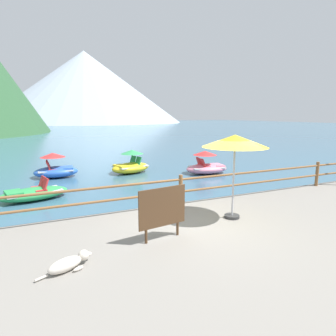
# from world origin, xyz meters

# --- Properties ---
(ground_plane) EXTENTS (200.00, 200.00, 0.00)m
(ground_plane) POSITION_xyz_m (0.00, 40.00, 0.00)
(ground_plane) COLOR #38607A
(promenade_dock) EXTENTS (28.00, 8.00, 0.40)m
(promenade_dock) POSITION_xyz_m (0.00, -2.20, 0.20)
(promenade_dock) COLOR gray
(promenade_dock) RESTS_ON ground
(dock_railing) EXTENTS (23.92, 0.12, 0.95)m
(dock_railing) POSITION_xyz_m (0.00, 1.55, 0.99)
(dock_railing) COLOR brown
(dock_railing) RESTS_ON promenade_dock
(sign_board) EXTENTS (1.17, 0.21, 1.19)m
(sign_board) POSITION_xyz_m (-1.50, -0.50, 1.13)
(sign_board) COLOR beige
(sign_board) RESTS_ON promenade_dock
(beach_umbrella) EXTENTS (1.70, 1.70, 2.24)m
(beach_umbrella) POSITION_xyz_m (0.75, -0.03, 2.45)
(beach_umbrella) COLOR #B2B2B7
(beach_umbrella) RESTS_ON promenade_dock
(dog_resting) EXTENTS (1.02, 0.54, 0.26)m
(dog_resting) POSITION_xyz_m (-3.55, -1.00, 0.52)
(dog_resting) COLOR beige
(dog_resting) RESTS_ON promenade_dock
(pedal_boat_1) EXTENTS (2.49, 1.88, 1.26)m
(pedal_boat_1) POSITION_xyz_m (0.73, 8.97, 0.43)
(pedal_boat_1) COLOR yellow
(pedal_boat_1) RESTS_ON ground
(pedal_boat_2) EXTENTS (2.45, 1.61, 1.24)m
(pedal_boat_2) POSITION_xyz_m (4.40, 7.10, 0.42)
(pedal_boat_2) COLOR pink
(pedal_boat_2) RESTS_ON ground
(pedal_boat_3) EXTENTS (2.64, 1.62, 0.82)m
(pedal_boat_3) POSITION_xyz_m (-4.12, 5.54, 0.25)
(pedal_boat_3) COLOR green
(pedal_boat_3) RESTS_ON ground
(pedal_boat_4) EXTENTS (2.19, 1.39, 1.26)m
(pedal_boat_4) POSITION_xyz_m (-3.07, 9.43, 0.43)
(pedal_boat_4) COLOR blue
(pedal_boat_4) RESTS_ON ground
(distant_peak) EXTENTS (75.44, 75.44, 27.58)m
(distant_peak) POSITION_xyz_m (15.98, 116.36, 13.79)
(distant_peak) COLOR #9EADBC
(distant_peak) RESTS_ON ground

